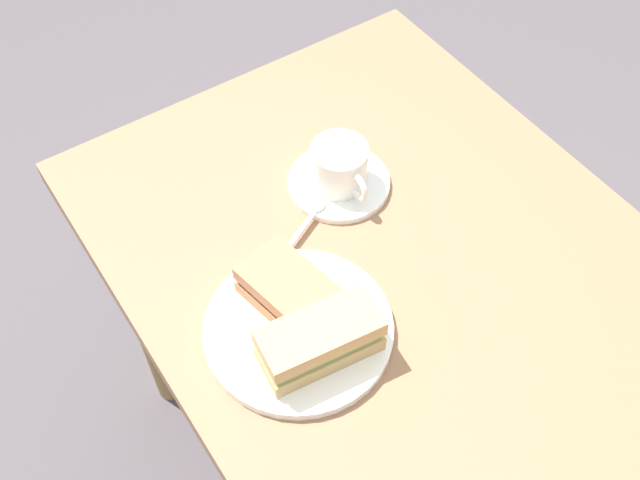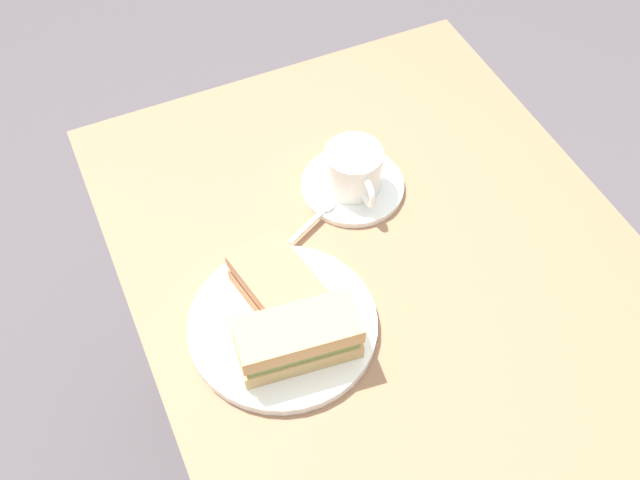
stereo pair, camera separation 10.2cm
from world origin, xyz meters
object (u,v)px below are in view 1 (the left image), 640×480
sandwich_plate (298,329)px  dining_table (411,334)px  sandwich_front (292,294)px  coffee_cup (340,165)px  sandwich_back (320,340)px  coffee_saucer (339,183)px  spoon (313,214)px

sandwich_plate → dining_table: bearing=-101.3°
sandwich_front → coffee_cup: 0.23m
coffee_cup → sandwich_front: bearing=129.7°
dining_table → sandwich_plate: 0.22m
dining_table → coffee_cup: coffee_cup is taller
sandwich_back → coffee_saucer: size_ratio=1.03×
spoon → coffee_cup: bearing=-64.9°
sandwich_plate → coffee_saucer: 0.26m
sandwich_front → sandwich_plate: bearing=159.0°
dining_table → spoon: 0.23m
sandwich_front → sandwich_back: size_ratio=0.96×
coffee_cup → spoon: (-0.03, 0.07, -0.03)m
coffee_saucer → spoon: (-0.03, 0.07, 0.01)m
dining_table → spoon: size_ratio=10.81×
sandwich_plate → spoon: spoon is taller
coffee_cup → spoon: size_ratio=1.21×
coffee_saucer → sandwich_back: bearing=140.5°
dining_table → coffee_saucer: 0.25m
dining_table → coffee_saucer: size_ratio=6.64×
sandwich_back → coffee_cup: 0.29m
coffee_saucer → coffee_cup: 0.04m
coffee_saucer → coffee_cup: size_ratio=1.34×
sandwich_back → spoon: 0.22m
dining_table → sandwich_back: (-0.01, 0.17, 0.17)m
spoon → coffee_saucer: bearing=-63.7°
sandwich_plate → sandwich_front: 0.05m
dining_table → coffee_saucer: coffee_saucer is taller
dining_table → spoon: (0.18, 0.05, 0.14)m
sandwich_front → sandwich_back: bearing=172.6°
sandwich_plate → spoon: (0.14, -0.12, 0.01)m
dining_table → sandwich_back: size_ratio=6.45×
dining_table → sandwich_plate: bearing=78.7°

